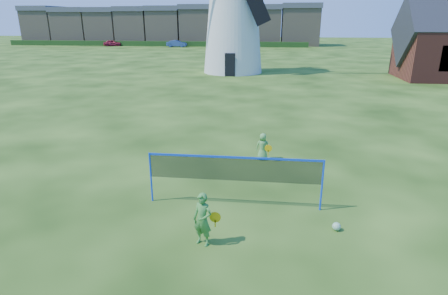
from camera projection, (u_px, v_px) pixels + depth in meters
name	position (u px, v px, depth m)	size (l,w,h in m)	color
ground	(216.00, 198.00, 11.50)	(220.00, 220.00, 0.00)	black
windmill	(233.00, 8.00, 36.64)	(13.87, 5.96, 18.44)	silver
badminton_net	(234.00, 170.00, 10.71)	(5.05, 0.05, 1.55)	blue
player_girl	(203.00, 220.00, 8.95)	(0.71, 0.49, 1.36)	#3D8334
player_boy	(263.00, 147.00, 14.53)	(0.62, 0.40, 1.06)	#589E4C
play_ball	(336.00, 226.00, 9.73)	(0.22, 0.22, 0.22)	green
terraced_houses	(169.00, 25.00, 80.01)	(63.61, 8.40, 8.25)	gray
hedge	(153.00, 44.00, 75.72)	(62.00, 0.80, 1.00)	#193814
car_left	(112.00, 43.00, 75.82)	(1.42, 3.52, 1.20)	maroon
car_right	(177.00, 44.00, 73.43)	(1.38, 3.95, 1.30)	navy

